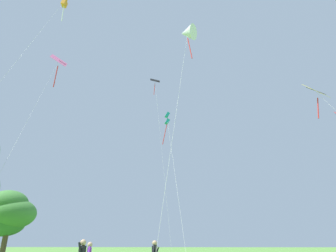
{
  "coord_description": "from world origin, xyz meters",
  "views": [
    {
      "loc": [
        -2.36,
        -5.65,
        1.58
      ],
      "look_at": [
        -4.63,
        18.48,
        11.67
      ],
      "focal_mm": 30.55,
      "sensor_mm": 36.0,
      "label": 1
    }
  ],
  "objects": [
    {
      "name": "kite_teal_box",
      "position": [
        -4.44,
        15.77,
        11.04
      ],
      "size": [
        2.13,
        6.55,
        11.78
      ],
      "color": "teal",
      "rests_on": "ground_plane"
    },
    {
      "name": "kite_yellow_diamond",
      "position": [
        9.05,
        18.38,
        14.0
      ],
      "size": [
        4.43,
        8.99,
        15.47
      ],
      "color": "yellow",
      "rests_on": "ground_plane"
    },
    {
      "name": "tree_right_cluster",
      "position": [
        -21.98,
        23.91,
        4.57
      ],
      "size": [
        5.43,
        4.68,
        6.96
      ],
      "color": "brown",
      "rests_on": "ground_plane"
    },
    {
      "name": "kite_black_large",
      "position": [
        -7.6,
        30.3,
        22.76
      ],
      "size": [
        3.82,
        7.66,
        24.67
      ],
      "color": "black",
      "rests_on": "ground_plane"
    },
    {
      "name": "kite_white_distant",
      "position": [
        -2.49,
        9.9,
        14.89
      ],
      "size": [
        2.19,
        5.78,
        15.54
      ],
      "color": "white",
      "rests_on": "ground_plane"
    },
    {
      "name": "kite_orange_box",
      "position": [
        -16.76,
        18.23,
        27.86
      ],
      "size": [
        0.76,
        12.28,
        29.02
      ],
      "color": "orange",
      "rests_on": "ground_plane"
    },
    {
      "name": "kite_pink_low",
      "position": [
        -18.44,
        22.01,
        21.34
      ],
      "size": [
        3.15,
        12.56,
        23.44
      ],
      "color": "pink",
      "rests_on": "ground_plane"
    }
  ]
}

